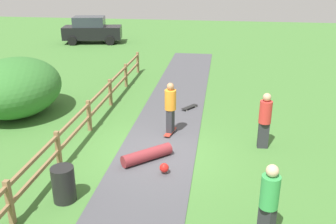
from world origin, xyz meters
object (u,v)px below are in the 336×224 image
object	(u,v)px
skater_riding	(170,106)
skater_fallen	(148,156)
trash_bin	(64,184)
bystander_red	(265,118)
skateboard_loose	(190,107)
bush_large	(15,87)
parked_car_black	(92,30)
bystander_green	(269,200)

from	to	relation	value
skater_riding	skater_fallen	world-z (taller)	skater_riding
trash_bin	bystander_red	xyz separation A→B (m)	(5.04, 3.64, 0.55)
skateboard_loose	bush_large	bearing A→B (deg)	-167.21
trash_bin	parked_car_black	xyz separation A→B (m)	(-5.94, 19.43, 0.51)
bystander_red	skater_fallen	bearing A→B (deg)	-156.66
trash_bin	skater_riding	world-z (taller)	skater_riding
trash_bin	bystander_red	bearing A→B (deg)	35.83
trash_bin	bystander_green	distance (m)	4.81
bush_large	trash_bin	distance (m)	6.63
bush_large	skater_fallen	world-z (taller)	bush_large
bush_large	skater_fallen	bearing A→B (deg)	-28.10
bystander_red	parked_car_black	distance (m)	19.24
skater_fallen	skateboard_loose	bearing A→B (deg)	79.90
trash_bin	skater_riding	bearing A→B (deg)	64.24
bush_large	skateboard_loose	distance (m)	6.73
bush_large	skater_fallen	xyz separation A→B (m)	(5.69, -3.04, -0.89)
bush_large	parked_car_black	world-z (taller)	bush_large
parked_car_black	trash_bin	bearing A→B (deg)	-73.00
bystander_green	parked_car_black	size ratio (longest dim) A/B	0.41
skater_riding	parked_car_black	xyz separation A→B (m)	(-7.96, 15.24, -0.07)
parked_car_black	bystander_green	bearing A→B (deg)	-62.24
skater_fallen	parked_car_black	world-z (taller)	parked_car_black
trash_bin	bystander_green	xyz separation A→B (m)	(4.71, -0.80, 0.55)
skater_riding	trash_bin	bearing A→B (deg)	-115.76
skater_riding	parked_car_black	bearing A→B (deg)	117.59
skater_fallen	bystander_green	size ratio (longest dim) A/B	0.81
bush_large	skater_riding	bearing A→B (deg)	-9.59
bush_large	bystander_red	distance (m)	9.21
trash_bin	parked_car_black	world-z (taller)	parked_car_black
skateboard_loose	bystander_red	bearing A→B (deg)	-49.78
skateboard_loose	bystander_green	world-z (taller)	bystander_green
trash_bin	skateboard_loose	world-z (taller)	trash_bin
skater_riding	parked_car_black	distance (m)	17.20
trash_bin	skateboard_loose	size ratio (longest dim) A/B	1.17
bush_large	skater_riding	size ratio (longest dim) A/B	2.17
bystander_green	parked_car_black	bearing A→B (deg)	117.76
bush_large	bystander_red	size ratio (longest dim) A/B	2.18
trash_bin	skateboard_loose	xyz separation A→B (m)	(2.46, 6.69, -0.36)
skater_riding	bystander_green	bearing A→B (deg)	-61.72
skater_riding	skater_fallen	distance (m)	2.21
skater_fallen	bystander_red	xyz separation A→B (m)	(3.38, 1.46, 0.80)
skater_fallen	parked_car_black	size ratio (longest dim) A/B	0.33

